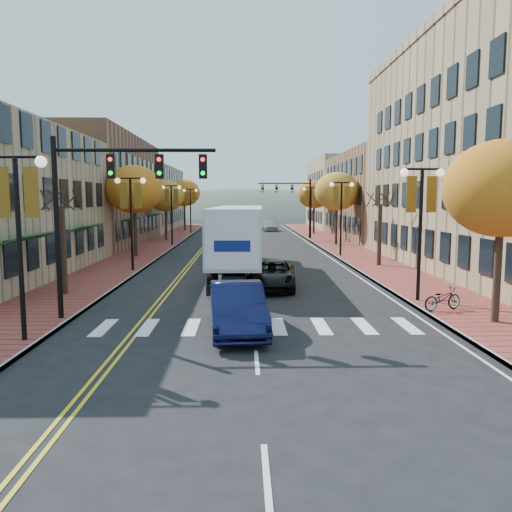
{
  "coord_description": "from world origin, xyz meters",
  "views": [
    {
      "loc": [
        -0.39,
        -15.97,
        4.69
      ],
      "look_at": [
        0.18,
        5.79,
        2.2
      ],
      "focal_mm": 35.0,
      "sensor_mm": 36.0,
      "label": 1
    }
  ],
  "objects": [
    {
      "name": "tree_right_d",
      "position": [
        9.0,
        50.0,
        5.29
      ],
      "size": [
        4.35,
        4.35,
        7.0
      ],
      "color": "#382619",
      "rests_on": "sidewalk_right"
    },
    {
      "name": "tree_right_c",
      "position": [
        9.0,
        34.0,
        5.45
      ],
      "size": [
        4.48,
        4.48,
        7.21
      ],
      "color": "#382619",
      "rests_on": "sidewalk_right"
    },
    {
      "name": "lamp_right_c",
      "position": [
        7.5,
        42.0,
        4.29
      ],
      "size": [
        1.96,
        0.36,
        6.05
      ],
      "color": "black",
      "rests_on": "ground"
    },
    {
      "name": "black_suv",
      "position": [
        1.11,
        9.84,
        0.74
      ],
      "size": [
        2.91,
        5.51,
        1.48
      ],
      "primitive_type": "imported",
      "rotation": [
        0.0,
        0.0,
        -0.09
      ],
      "color": "black",
      "rests_on": "ground"
    },
    {
      "name": "lamp_left_b",
      "position": [
        -7.5,
        16.0,
        4.29
      ],
      "size": [
        1.96,
        0.36,
        6.05
      ],
      "color": "black",
      "rests_on": "ground"
    },
    {
      "name": "building_right_mid",
      "position": [
        18.5,
        42.0,
        5.0
      ],
      "size": [
        15.0,
        24.0,
        10.0
      ],
      "primitive_type": "cube",
      "color": "brown",
      "rests_on": "ground"
    },
    {
      "name": "bicycle",
      "position": [
        7.8,
        3.95,
        0.63
      ],
      "size": [
        1.94,
        1.27,
        0.96
      ],
      "primitive_type": "imported",
      "rotation": [
        0.0,
        0.0,
        1.95
      ],
      "color": "gray",
      "rests_on": "sidewalk_right"
    },
    {
      "name": "sidewalk_left",
      "position": [
        -9.0,
        32.5,
        0.07
      ],
      "size": [
        4.0,
        85.0,
        0.15
      ],
      "primitive_type": "cube",
      "color": "brown",
      "rests_on": "ground"
    },
    {
      "name": "traffic_mast_near",
      "position": [
        -5.48,
        3.0,
        4.92
      ],
      "size": [
        6.1,
        0.35,
        7.0
      ],
      "color": "black",
      "rests_on": "ground"
    },
    {
      "name": "tree_left_d",
      "position": [
        -9.0,
        58.0,
        5.6
      ],
      "size": [
        4.61,
        4.61,
        7.42
      ],
      "color": "#382619",
      "rests_on": "sidewalk_left"
    },
    {
      "name": "building_right_far",
      "position": [
        18.5,
        64.0,
        5.5
      ],
      "size": [
        15.0,
        20.0,
        11.0
      ],
      "primitive_type": "cube",
      "color": "#9E8966",
      "rests_on": "ground"
    },
    {
      "name": "traffic_mast_far",
      "position": [
        5.48,
        42.0,
        4.92
      ],
      "size": [
        6.1,
        0.34,
        7.0
      ],
      "color": "black",
      "rests_on": "ground"
    },
    {
      "name": "tree_left_b",
      "position": [
        -9.0,
        24.0,
        5.45
      ],
      "size": [
        4.48,
        4.48,
        7.21
      ],
      "color": "#382619",
      "rests_on": "sidewalk_left"
    },
    {
      "name": "lamp_right_a",
      "position": [
        7.5,
        6.0,
        4.29
      ],
      "size": [
        1.96,
        0.36,
        6.05
      ],
      "color": "black",
      "rests_on": "ground"
    },
    {
      "name": "lamp_left_c",
      "position": [
        -7.5,
        34.0,
        4.29
      ],
      "size": [
        1.96,
        0.36,
        6.05
      ],
      "color": "black",
      "rests_on": "ground"
    },
    {
      "name": "building_left_far",
      "position": [
        -17.0,
        61.0,
        4.75
      ],
      "size": [
        12.0,
        26.0,
        9.5
      ],
      "primitive_type": "cube",
      "color": "#9E8966",
      "rests_on": "ground"
    },
    {
      "name": "sidewalk_right",
      "position": [
        9.0,
        32.5,
        0.07
      ],
      "size": [
        4.0,
        85.0,
        0.15
      ],
      "primitive_type": "cube",
      "color": "brown",
      "rests_on": "ground"
    },
    {
      "name": "lamp_left_a",
      "position": [
        -7.5,
        0.0,
        4.29
      ],
      "size": [
        1.96,
        0.36,
        6.05
      ],
      "color": "black",
      "rests_on": "ground"
    },
    {
      "name": "tree_right_b",
      "position": [
        9.0,
        18.0,
        2.25
      ],
      "size": [
        0.28,
        0.28,
        4.2
      ],
      "color": "#382619",
      "rests_on": "sidewalk_right"
    },
    {
      "name": "car_far_oncoming",
      "position": [
        2.93,
        69.77,
        0.63
      ],
      "size": [
        1.73,
        3.97,
        1.27
      ],
      "primitive_type": "imported",
      "rotation": [
        0.0,
        0.0,
        3.04
      ],
      "color": "#A3A2A9",
      "rests_on": "ground"
    },
    {
      "name": "tree_right_a",
      "position": [
        9.0,
        2.0,
        5.05
      ],
      "size": [
        4.16,
        4.16,
        6.69
      ],
      "color": "#382619",
      "rests_on": "sidewalk_right"
    },
    {
      "name": "tree_left_a",
      "position": [
        -9.0,
        8.0,
        2.25
      ],
      "size": [
        0.28,
        0.28,
        4.2
      ],
      "color": "#382619",
      "rests_on": "sidewalk_left"
    },
    {
      "name": "car_far_silver",
      "position": [
        3.49,
        57.87,
        0.76
      ],
      "size": [
        2.48,
        5.36,
        1.52
      ],
      "primitive_type": "imported",
      "rotation": [
        0.0,
        0.0,
        0.07
      ],
      "color": "#A0A1A8",
      "rests_on": "ground"
    },
    {
      "name": "car_far_white",
      "position": [
        -3.37,
        49.13,
        0.81
      ],
      "size": [
        2.36,
        4.91,
        1.62
      ],
      "primitive_type": "imported",
      "rotation": [
        0.0,
        0.0,
        -0.1
      ],
      "color": "silver",
      "rests_on": "ground"
    },
    {
      "name": "lamp_right_b",
      "position": [
        7.5,
        24.0,
        4.29
      ],
      "size": [
        1.96,
        0.36,
        6.05
      ],
      "color": "black",
      "rests_on": "ground"
    },
    {
      "name": "semi_truck",
      "position": [
        -0.61,
        15.2,
        2.47
      ],
      "size": [
        3.26,
        16.97,
        4.22
      ],
      "rotation": [
        0.0,
        0.0,
        -0.03
      ],
      "color": "black",
      "rests_on": "ground"
    },
    {
      "name": "building_left_mid",
      "position": [
        -17.0,
        36.0,
        5.5
      ],
      "size": [
        12.0,
        24.0,
        11.0
      ],
      "primitive_type": "cube",
      "color": "brown",
      "rests_on": "ground"
    },
    {
      "name": "lamp_left_d",
      "position": [
        -7.5,
        52.0,
        4.29
      ],
      "size": [
        1.96,
        0.36,
        6.05
      ],
      "color": "black",
      "rests_on": "ground"
    },
    {
      "name": "navy_sedan",
      "position": [
        -0.61,
        1.35,
        0.86
      ],
      "size": [
        2.25,
        5.38,
        1.73
      ],
      "primitive_type": "imported",
      "rotation": [
        0.0,
        0.0,
        0.08
      ],
      "color": "#0D1235",
      "rests_on": "ground"
    },
    {
      "name": "tree_left_c",
      "position": [
        -9.0,
        40.0,
        5.05
      ],
      "size": [
        4.16,
        4.16,
        6.69
      ],
      "color": "#382619",
      "rests_on": "sidewalk_left"
    },
    {
      "name": "ground",
      "position": [
        0.0,
        0.0,
        0.0
      ],
      "size": [
        200.0,
        200.0,
        0.0
      ],
      "primitive_type": "plane",
      "color": "black",
      "rests_on": "ground"
    }
  ]
}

